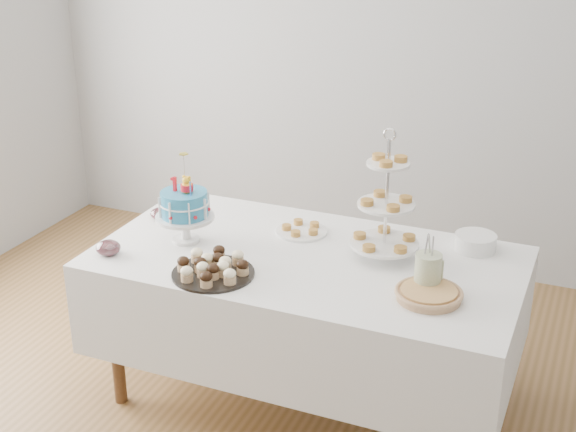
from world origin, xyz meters
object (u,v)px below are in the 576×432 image
at_px(tiered_stand, 386,205).
at_px(jam_bowl_b, 160,214).
at_px(cupcake_tray, 213,266).
at_px(plate_stack, 475,242).
at_px(birthday_cake, 185,218).
at_px(pie, 429,294).
at_px(jam_bowl_a, 108,248).
at_px(pastry_plate, 302,229).
at_px(utensil_pitcher, 428,271).
at_px(table, 307,300).

xyz_separation_m(tiered_stand, jam_bowl_b, (-1.16, -0.01, -0.23)).
distance_m(cupcake_tray, tiered_stand, 0.80).
xyz_separation_m(cupcake_tray, plate_stack, (0.99, 0.69, -0.00)).
bearing_deg(birthday_cake, pie, -1.08).
relative_size(pie, jam_bowl_a, 2.48).
bearing_deg(plate_stack, jam_bowl_a, -155.47).
bearing_deg(birthday_cake, cupcake_tray, -38.49).
xyz_separation_m(jam_bowl_a, jam_bowl_b, (-0.00, 0.45, -0.00)).
relative_size(tiered_stand, pastry_plate, 2.42).
relative_size(pie, pastry_plate, 1.11).
xyz_separation_m(tiered_stand, utensil_pitcher, (0.25, -0.23, -0.16)).
bearing_deg(cupcake_tray, table, 47.22).
relative_size(tiered_stand, plate_stack, 3.17).
xyz_separation_m(plate_stack, jam_bowl_a, (-1.53, -0.70, -0.01)).
xyz_separation_m(tiered_stand, jam_bowl_a, (-1.16, -0.46, -0.22)).
bearing_deg(pastry_plate, tiered_stand, -13.77).
bearing_deg(utensil_pitcher, pastry_plate, 140.43).
bearing_deg(birthday_cake, table, 11.16).
xyz_separation_m(tiered_stand, pastry_plate, (-0.44, 0.11, -0.24)).
bearing_deg(birthday_cake, jam_bowl_a, -129.37).
distance_m(tiered_stand, pastry_plate, 0.51).
height_order(pie, pastry_plate, pie).
relative_size(cupcake_tray, utensil_pitcher, 1.45).
xyz_separation_m(pastry_plate, jam_bowl_a, (-0.72, -0.57, 0.02)).
relative_size(cupcake_tray, pie, 1.29).
bearing_deg(pastry_plate, plate_stack, 9.17).
relative_size(plate_stack, jam_bowl_a, 1.70).
distance_m(cupcake_tray, utensil_pitcher, 0.91).
bearing_deg(tiered_stand, birthday_cake, -167.95).
relative_size(pastry_plate, jam_bowl_b, 2.56).
distance_m(tiered_stand, jam_bowl_b, 1.18).
height_order(tiered_stand, pastry_plate, tiered_stand).
bearing_deg(utensil_pitcher, birthday_cake, 164.58).
height_order(table, jam_bowl_a, jam_bowl_a).
height_order(tiered_stand, jam_bowl_b, tiered_stand).
relative_size(jam_bowl_a, utensil_pitcher, 0.45).
distance_m(pastry_plate, utensil_pitcher, 0.78).
bearing_deg(cupcake_tray, pastry_plate, 71.93).
relative_size(tiered_stand, jam_bowl_a, 5.38).
bearing_deg(pie, pastry_plate, 149.98).
relative_size(cupcake_tray, pastry_plate, 1.44).
height_order(table, pie, pie).
distance_m(pie, utensil_pitcher, 0.10).
height_order(tiered_stand, jam_bowl_a, tiered_stand).
bearing_deg(plate_stack, table, -152.03).
xyz_separation_m(birthday_cake, pie, (1.19, -0.12, -0.09)).
bearing_deg(table, jam_bowl_a, -158.43).
bearing_deg(utensil_pitcher, pie, -84.68).
xyz_separation_m(birthday_cake, jam_bowl_b, (-0.25, 0.19, -0.09)).
height_order(birthday_cake, jam_bowl_a, birthday_cake).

